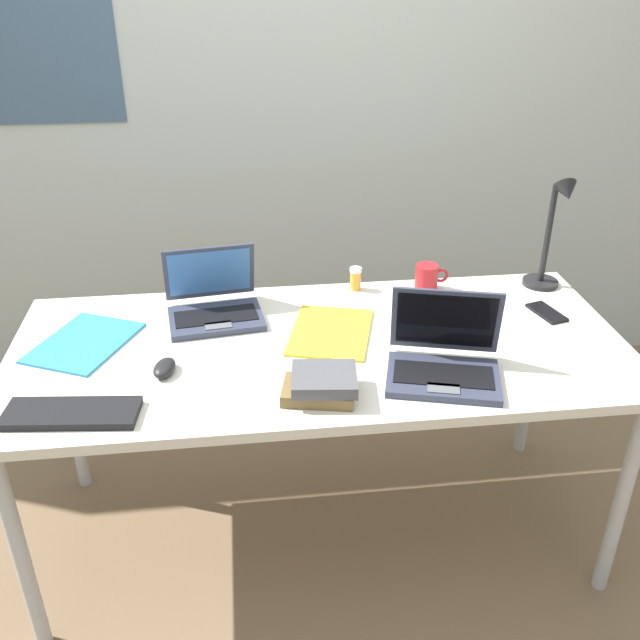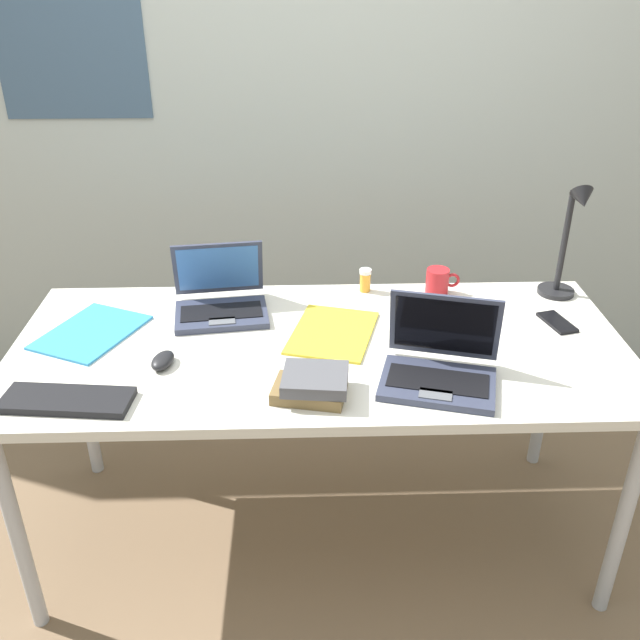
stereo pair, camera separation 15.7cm
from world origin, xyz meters
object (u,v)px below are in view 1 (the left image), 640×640
object	(u,v)px
desk_lamp	(553,234)
cell_phone	(547,313)
external_keyboard	(71,413)
paper_folder_front_right	(331,332)
paper_folder_back_left	(84,343)
laptop_mid_desk	(214,304)
computer_mouse	(165,368)
coffee_mug	(427,277)
pill_bottle	(355,278)
laptop_by_keyboard	(444,360)
book_stack	(321,385)

from	to	relation	value
desk_lamp	cell_phone	xyz separation A→B (m)	(-0.06, -0.18, -0.19)
external_keyboard	paper_folder_front_right	size ratio (longest dim) A/B	1.06
desk_lamp	paper_folder_back_left	distance (m)	1.51
desk_lamp	laptop_mid_desk	xyz separation A→B (m)	(-1.11, -0.06, -0.15)
computer_mouse	coffee_mug	bearing A→B (deg)	40.06
paper_folder_front_right	computer_mouse	bearing A→B (deg)	-161.03
computer_mouse	desk_lamp	bearing A→B (deg)	30.34
coffee_mug	laptop_mid_desk	bearing A→B (deg)	-171.26
external_keyboard	paper_folder_front_right	world-z (taller)	external_keyboard
cell_phone	desk_lamp	bearing A→B (deg)	54.92
cell_phone	pill_bottle	xyz separation A→B (m)	(-0.57, 0.25, 0.04)
cell_phone	external_keyboard	bearing A→B (deg)	-179.70
laptop_by_keyboard	cell_phone	bearing A→B (deg)	35.27
desk_lamp	paper_folder_front_right	xyz separation A→B (m)	(-0.76, -0.22, -0.19)
cell_phone	paper_folder_back_left	size ratio (longest dim) A/B	0.44
computer_mouse	book_stack	bearing A→B (deg)	-7.83
laptop_mid_desk	external_keyboard	xyz separation A→B (m)	(-0.35, -0.49, -0.03)
pill_bottle	book_stack	bearing A→B (deg)	-107.33
cell_phone	laptop_mid_desk	bearing A→B (deg)	158.96
desk_lamp	paper_folder_front_right	world-z (taller)	desk_lamp
laptop_by_keyboard	computer_mouse	world-z (taller)	laptop_by_keyboard
external_keyboard	computer_mouse	bearing A→B (deg)	44.84
paper_folder_back_left	coffee_mug	bearing A→B (deg)	12.21
computer_mouse	paper_folder_back_left	bearing A→B (deg)	155.75
laptop_by_keyboard	computer_mouse	bearing A→B (deg)	172.84
pill_bottle	paper_folder_back_left	xyz separation A→B (m)	(-0.85, -0.26, -0.04)
desk_lamp	computer_mouse	size ratio (longest dim) A/B	4.17
laptop_by_keyboard	cell_phone	xyz separation A→B (m)	(0.42, 0.30, -0.04)
computer_mouse	cell_phone	bearing A→B (deg)	23.13
laptop_by_keyboard	external_keyboard	bearing A→B (deg)	-175.31
paper_folder_front_right	paper_folder_back_left	bearing A→B (deg)	178.05
paper_folder_back_left	coffee_mug	xyz separation A→B (m)	(1.09, 0.24, 0.04)
book_stack	coffee_mug	distance (m)	0.73
desk_lamp	paper_folder_front_right	bearing A→B (deg)	-164.15
cell_phone	paper_folder_back_left	distance (m)	1.42
cell_phone	pill_bottle	bearing A→B (deg)	141.52
laptop_mid_desk	pill_bottle	world-z (taller)	laptop_mid_desk
laptop_by_keyboard	computer_mouse	xyz separation A→B (m)	(-0.75, 0.09, -0.03)
book_stack	laptop_mid_desk	bearing A→B (deg)	120.46
external_keyboard	cell_phone	xyz separation A→B (m)	(1.39, 0.38, -0.01)
computer_mouse	cell_phone	xyz separation A→B (m)	(1.17, 0.20, -0.01)
external_keyboard	coffee_mug	xyz separation A→B (m)	(1.06, 0.60, 0.03)
laptop_by_keyboard	paper_folder_front_right	size ratio (longest dim) A/B	1.14
paper_folder_back_left	laptop_by_keyboard	bearing A→B (deg)	-15.87
computer_mouse	paper_folder_front_right	size ratio (longest dim) A/B	0.31
cell_phone	pill_bottle	distance (m)	0.63
laptop_mid_desk	paper_folder_back_left	world-z (taller)	laptop_mid_desk
laptop_mid_desk	external_keyboard	distance (m)	0.60
laptop_by_keyboard	cell_phone	world-z (taller)	laptop_by_keyboard
book_stack	laptop_by_keyboard	bearing A→B (deg)	10.66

